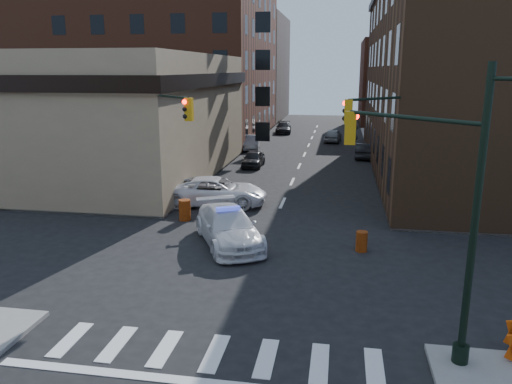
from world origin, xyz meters
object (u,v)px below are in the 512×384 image
(pickup, at_px, (216,191))
(parked_car_wfar, at_px, (252,143))
(pedestrian_b, at_px, (79,182))
(parked_car_enear, at_px, (364,151))
(barrel_road, at_px, (362,241))
(barrel_bank, at_px, (185,210))
(police_car, at_px, (229,227))
(barricade_nw_a, at_px, (169,197))
(pedestrian_a, at_px, (124,193))
(parked_car_wnear, at_px, (253,159))

(pickup, relative_size, parked_car_wfar, 1.40)
(parked_car_wfar, bearing_deg, pedestrian_b, -115.25)
(parked_car_enear, height_order, pedestrian_b, pedestrian_b)
(barrel_road, relative_size, barrel_bank, 0.82)
(police_car, height_order, pedestrian_b, pedestrian_b)
(parked_car_wfar, relative_size, barrel_road, 4.70)
(barrel_bank, bearing_deg, barricade_nw_a, 126.55)
(pedestrian_a, distance_m, barricade_nw_a, 2.59)
(barricade_nw_a, bearing_deg, barrel_bank, -59.45)
(police_car, distance_m, parked_car_enear, 25.66)
(parked_car_wfar, relative_size, pedestrian_a, 2.71)
(parked_car_wfar, xyz_separation_m, barrel_road, (9.95, -27.66, -0.25))
(pickup, distance_m, pedestrian_a, 5.38)
(police_car, relative_size, barricade_nw_a, 4.64)
(parked_car_wnear, distance_m, pedestrian_a, 14.98)
(barrel_road, bearing_deg, parked_car_wfar, 109.78)
(pedestrian_a, relative_size, barrel_road, 1.74)
(pickup, relative_size, pedestrian_a, 3.78)
(parked_car_wnear, distance_m, barrel_bank, 15.67)
(barricade_nw_a, bearing_deg, parked_car_enear, 51.80)
(barricade_nw_a, bearing_deg, pedestrian_a, -170.14)
(parked_car_enear, bearing_deg, pickup, 66.93)
(police_car, distance_m, barricade_nw_a, 7.41)
(parked_car_wnear, bearing_deg, police_car, -83.15)
(pickup, height_order, barrel_bank, pickup)
(police_car, height_order, parked_car_enear, police_car)
(pickup, bearing_deg, pedestrian_a, 103.69)
(parked_car_enear, bearing_deg, police_car, 78.26)
(pickup, xyz_separation_m, pedestrian_b, (-8.72, -0.24, 0.32))
(parked_car_enear, height_order, barrel_road, parked_car_enear)
(parked_car_wnear, height_order, pedestrian_a, pedestrian_a)
(police_car, xyz_separation_m, pickup, (-2.24, 6.62, 0.00))
(barricade_nw_a, bearing_deg, barrel_road, -32.72)
(barrel_bank, xyz_separation_m, barricade_nw_a, (-1.69, 2.28, 0.05))
(barrel_road, distance_m, barricade_nw_a, 12.26)
(police_car, height_order, barrel_bank, police_car)
(parked_car_wfar, distance_m, barrel_bank, 24.45)
(parked_car_wfar, bearing_deg, barrel_road, -77.09)
(pickup, distance_m, parked_car_enear, 20.32)
(barrel_road, height_order, barrel_bank, barrel_bank)
(pedestrian_b, bearing_deg, parked_car_wfar, 42.20)
(police_car, xyz_separation_m, barrel_road, (6.08, 0.08, -0.38))
(pedestrian_a, distance_m, barrel_bank, 4.47)
(barrel_bank, distance_m, barricade_nw_a, 2.84)
(parked_car_wnear, distance_m, parked_car_enear, 10.89)
(pickup, bearing_deg, barrel_bank, 159.24)
(parked_car_wfar, xyz_separation_m, barricade_nw_a, (-1.00, -22.15, -0.10))
(pickup, relative_size, parked_car_enear, 1.46)
(parked_car_wfar, bearing_deg, pedestrian_a, -105.51)
(barrel_road, relative_size, barricade_nw_a, 0.74)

